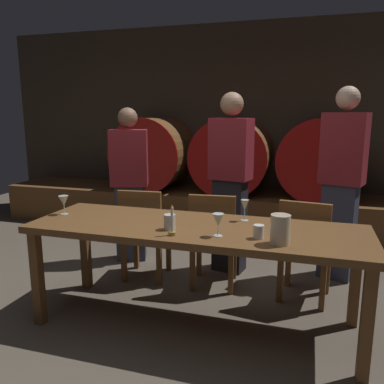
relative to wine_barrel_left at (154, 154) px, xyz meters
The scene contains 20 objects.
ground_plane 3.00m from the wine_barrel_left, 67.08° to the right, with size 9.35×9.35×0.00m, color brown.
back_wall 1.29m from the wine_barrel_left, 26.56° to the left, with size 7.19×0.24×2.76m, color #473A2D.
barrel_shelf 1.33m from the wine_barrel_left, ahead, with size 6.47×0.90×0.50m, color brown.
wine_barrel_left is the anchor object (origin of this frame).
wine_barrel_center 1.12m from the wine_barrel_left, ahead, with size 1.00×0.84×1.00m.
wine_barrel_right 2.21m from the wine_barrel_left, ahead, with size 1.00×0.84×1.00m.
dining_table 2.85m from the wine_barrel_left, 61.61° to the right, with size 2.41×0.77×0.77m.
chair_left 2.04m from the wine_barrel_left, 70.51° to the right, with size 0.44×0.44×0.88m.
chair_center 2.33m from the wine_barrel_left, 54.42° to the right, with size 0.44×0.44×0.88m.
chair_right 2.87m from the wine_barrel_left, 41.83° to the right, with size 0.45×0.45×0.88m.
guest_left 1.44m from the wine_barrel_left, 77.80° to the right, with size 0.44×0.35×1.61m.
guest_center 1.96m from the wine_barrel_left, 45.37° to the right, with size 0.42×0.31×1.75m.
guest_right 2.71m from the wine_barrel_left, 28.05° to the right, with size 0.44×0.35×1.79m.
candle_center 3.03m from the wine_barrel_left, 65.36° to the right, with size 0.05×0.05×0.21m.
pitcher 3.35m from the wine_barrel_left, 54.31° to the right, with size 0.12×0.12×0.19m.
wine_glass_left 2.51m from the wine_barrel_left, 84.10° to the right, with size 0.08×0.08×0.15m.
wine_glass_center 3.10m from the wine_barrel_left, 59.88° to the right, with size 0.08×0.08×0.15m.
wine_glass_right 2.81m from the wine_barrel_left, 53.72° to the right, with size 0.06×0.06×0.16m.
cup_left 2.90m from the wine_barrel_left, 65.47° to the right, with size 0.08×0.08×0.11m, color silver.
cup_right 3.22m from the wine_barrel_left, 55.58° to the right, with size 0.07×0.07×0.09m, color white.
Camera 1 is at (1.01, -2.48, 1.57)m, focal length 36.63 mm.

